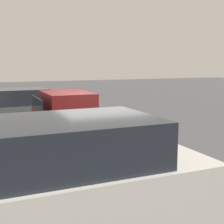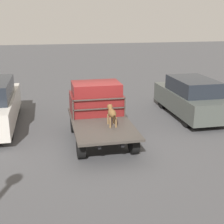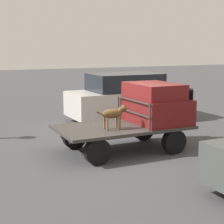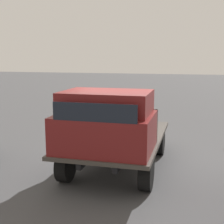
{
  "view_description": "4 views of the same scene",
  "coord_description": "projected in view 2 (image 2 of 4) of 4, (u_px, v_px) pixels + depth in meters",
  "views": [
    {
      "loc": [
        3.33,
        8.53,
        2.74
      ],
      "look_at": [
        -0.49,
        -0.29,
        1.24
      ],
      "focal_mm": 50.0,
      "sensor_mm": 36.0,
      "label": 1
    },
    {
      "loc": [
        -10.21,
        1.75,
        4.32
      ],
      "look_at": [
        -0.49,
        -0.29,
        1.24
      ],
      "focal_mm": 50.0,
      "sensor_mm": 36.0,
      "label": 2
    },
    {
      "loc": [
        -4.87,
        -9.38,
        3.01
      ],
      "look_at": [
        -0.49,
        -0.29,
        1.24
      ],
      "focal_mm": 60.0,
      "sensor_mm": 36.0,
      "label": 3
    },
    {
      "loc": [
        7.02,
        1.7,
        2.63
      ],
      "look_at": [
        -0.49,
        -0.29,
        1.24
      ],
      "focal_mm": 50.0,
      "sensor_mm": 36.0,
      "label": 4
    }
  ],
  "objects": [
    {
      "name": "parked_sedan",
      "position": [
        190.0,
        97.0,
        13.73
      ],
      "size": [
        4.47,
        1.75,
        1.73
      ],
      "rotation": [
        0.0,
        0.0,
        0.0
      ],
      "color": "black",
      "rests_on": "ground"
    },
    {
      "name": "truck_headboard",
      "position": [
        99.0,
        105.0,
        11.09
      ],
      "size": [
        0.04,
        1.92,
        0.74
      ],
      "color": "#3D3833",
      "rests_on": "flatbed_truck"
    },
    {
      "name": "ground_plane",
      "position": [
        101.0,
        141.0,
        11.16
      ],
      "size": [
        80.0,
        80.0,
        0.0
      ],
      "primitive_type": "plane",
      "color": "#474749"
    },
    {
      "name": "flatbed_truck",
      "position": [
        101.0,
        127.0,
        11.0
      ],
      "size": [
        3.82,
        2.04,
        0.75
      ],
      "color": "black",
      "rests_on": "ground"
    },
    {
      "name": "dog",
      "position": [
        112.0,
        113.0,
        10.47
      ],
      "size": [
        0.97,
        0.26,
        0.69
      ],
      "rotation": [
        0.0,
        0.0,
        -0.08
      ],
      "color": "brown",
      "rests_on": "flatbed_truck"
    },
    {
      "name": "truck_cab",
      "position": [
        96.0,
        98.0,
        11.8
      ],
      "size": [
        1.47,
        1.92,
        1.19
      ],
      "color": "maroon",
      "rests_on": "flatbed_truck"
    }
  ]
}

